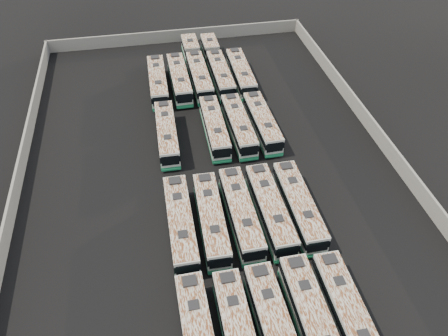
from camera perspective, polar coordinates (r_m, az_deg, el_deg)
ground at (r=52.34m, az=-1.55°, el=-1.09°), size 140.00×140.00×0.00m
perimeter_wall at (r=51.59m, az=-1.57°, el=-0.20°), size 45.20×73.20×2.20m
bus_front_center at (r=38.72m, az=6.72°, el=-20.25°), size 2.75×11.72×3.29m
bus_front_right at (r=39.54m, az=11.51°, el=-18.98°), size 2.53×11.82×3.33m
bus_front_far_right at (r=40.54m, az=15.88°, el=-18.00°), size 2.45×11.52×3.24m
bus_midfront_far_left at (r=45.13m, az=-5.67°, el=-7.28°), size 2.60×11.81×3.32m
bus_midfront_left at (r=45.39m, az=-1.67°, el=-6.73°), size 2.73×11.56×3.24m
bus_midfront_center at (r=45.94m, az=2.22°, el=-5.93°), size 2.56×11.66×3.28m
bus_midfront_right at (r=46.49m, az=6.05°, el=-5.43°), size 2.66×11.77×3.30m
bus_midfront_far_right at (r=47.30m, az=9.72°, el=-4.89°), size 2.47×11.62×3.27m
bus_midback_far_left at (r=56.47m, az=-7.47°, el=4.46°), size 2.65×11.43×3.21m
bus_midback_center at (r=57.07m, az=-1.25°, el=5.31°), size 2.54×11.39×3.20m
bus_midback_right at (r=57.45m, az=1.94°, el=5.59°), size 2.58×11.48×3.23m
bus_midback_far_right at (r=58.16m, az=5.01°, el=5.93°), size 2.62×11.38×3.19m
bus_back_far_left at (r=67.17m, az=-8.63°, el=11.07°), size 2.68×11.76×3.30m
bus_back_left at (r=67.39m, az=-5.84°, el=11.46°), size 2.58×11.77×3.31m
bus_back_center at (r=70.38m, az=-3.62°, el=13.01°), size 2.58×18.25×3.31m
bus_back_right at (r=70.81m, az=-0.93°, el=13.24°), size 2.50×17.76×3.22m
bus_back_far_right at (r=68.59m, az=2.22°, el=12.23°), size 2.62×11.69×3.28m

